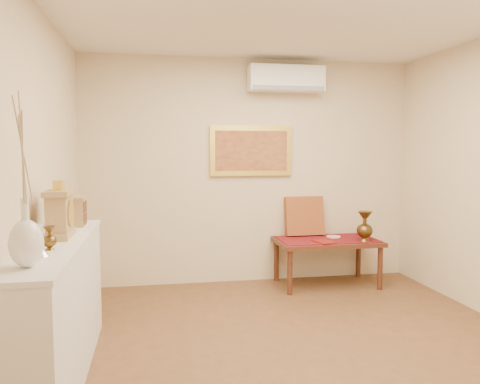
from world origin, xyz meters
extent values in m
plane|color=brown|center=(0.00, 0.00, 0.00)|extent=(4.50, 4.50, 0.00)
cube|color=beige|center=(0.00, 2.25, 1.35)|extent=(4.00, 0.02, 2.70)
cube|color=beige|center=(-2.00, 0.00, 1.35)|extent=(0.02, 4.50, 2.70)
cube|color=maroon|center=(0.85, 1.88, 0.55)|extent=(1.14, 0.59, 0.01)
cylinder|color=silver|center=(0.97, 1.97, 0.56)|extent=(0.17, 0.17, 0.01)
cube|color=maroon|center=(0.75, 1.70, 0.56)|extent=(0.24, 0.29, 0.01)
cube|color=maroon|center=(0.66, 2.16, 0.80)|extent=(0.48, 0.20, 0.49)
cube|color=silver|center=(-1.82, 0.00, 0.47)|extent=(0.35, 2.00, 0.95)
cube|color=silver|center=(-1.82, 0.00, 0.96)|extent=(0.37, 2.02, 0.03)
cube|color=tan|center=(-1.83, 0.16, 1.00)|extent=(0.16, 0.36, 0.05)
cube|color=tan|center=(-1.83, 0.16, 1.16)|extent=(0.14, 0.30, 0.25)
cylinder|color=beige|center=(-1.75, 0.16, 1.16)|extent=(0.01, 0.17, 0.17)
cylinder|color=gold|center=(-1.75, 0.16, 1.16)|extent=(0.01, 0.19, 0.19)
cube|color=tan|center=(-1.83, 0.16, 1.30)|extent=(0.17, 0.34, 0.04)
cube|color=gold|center=(-1.83, 0.16, 1.35)|extent=(0.06, 0.11, 0.07)
cube|color=tan|center=(-1.80, 0.68, 1.09)|extent=(0.15, 0.20, 0.22)
cube|color=#512618|center=(-1.72, 0.68, 1.04)|extent=(0.01, 0.17, 0.09)
cube|color=#512618|center=(-1.72, 0.68, 1.14)|extent=(0.01, 0.17, 0.09)
cube|color=tan|center=(-1.80, 0.68, 1.21)|extent=(0.16, 0.21, 0.02)
cube|color=#512618|center=(0.85, 1.88, 0.53)|extent=(1.20, 0.70, 0.05)
cylinder|color=#512618|center=(0.31, 1.59, 0.25)|extent=(0.06, 0.06, 0.50)
cylinder|color=#512618|center=(1.39, 1.59, 0.25)|extent=(0.06, 0.06, 0.50)
cylinder|color=#512618|center=(0.31, 2.17, 0.25)|extent=(0.06, 0.06, 0.50)
cylinder|color=#512618|center=(1.39, 2.17, 0.25)|extent=(0.06, 0.06, 0.50)
cube|color=gold|center=(0.00, 2.23, 1.60)|extent=(1.00, 0.05, 0.60)
cube|color=#AC693B|center=(0.00, 2.20, 1.60)|extent=(0.88, 0.01, 0.48)
cube|color=white|center=(0.40, 2.12, 2.45)|extent=(0.90, 0.24, 0.30)
cube|color=gray|center=(0.40, 2.00, 2.33)|extent=(0.86, 0.02, 0.05)
camera|label=1|loc=(-1.16, -3.32, 1.60)|focal=35.00mm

